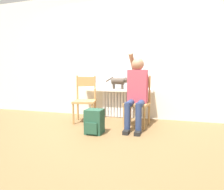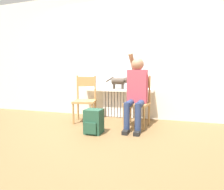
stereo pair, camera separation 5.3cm
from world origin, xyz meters
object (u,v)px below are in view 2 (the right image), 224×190
at_px(chair_left, 85,99).
at_px(chair_right, 138,101).
at_px(backpack, 94,122).
at_px(cat, 119,81).
at_px(person, 136,89).

height_order(chair_left, chair_right, same).
distance_m(chair_left, backpack, 0.84).
relative_size(cat, backpack, 1.29).
distance_m(person, cat, 0.73).
height_order(chair_left, cat, chair_left).
bearing_deg(chair_left, cat, 23.80).
distance_m(chair_left, chair_right, 1.04).
xyz_separation_m(person, cat, (-0.46, 0.56, 0.11)).
xyz_separation_m(chair_left, backpack, (0.46, -0.66, -0.26)).
height_order(chair_right, cat, chair_right).
xyz_separation_m(chair_left, person, (1.04, -0.11, 0.22)).
bearing_deg(person, backpack, -136.88).
distance_m(chair_right, backpack, 0.92).
relative_size(chair_right, cat, 1.83).
relative_size(person, cat, 2.69).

